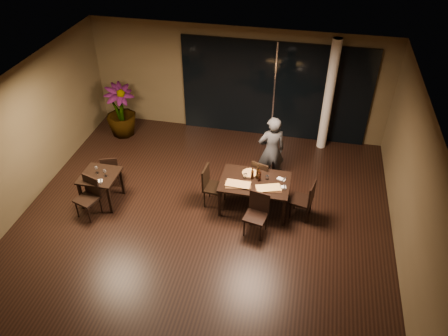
# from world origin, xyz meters

# --- Properties ---
(ground) EXTENTS (8.00, 8.00, 0.00)m
(ground) POSITION_xyz_m (0.00, 0.00, 0.00)
(ground) COLOR black
(ground) RESTS_ON ground
(wall_back) EXTENTS (8.00, 0.10, 3.00)m
(wall_back) POSITION_xyz_m (0.00, 4.05, 1.50)
(wall_back) COLOR brown
(wall_back) RESTS_ON ground
(wall_left) EXTENTS (0.10, 8.00, 3.00)m
(wall_left) POSITION_xyz_m (-4.05, 0.00, 1.50)
(wall_left) COLOR brown
(wall_left) RESTS_ON ground
(wall_right) EXTENTS (0.10, 8.00, 3.00)m
(wall_right) POSITION_xyz_m (4.05, 0.00, 1.50)
(wall_right) COLOR brown
(wall_right) RESTS_ON ground
(ceiling) EXTENTS (8.00, 8.00, 0.04)m
(ceiling) POSITION_xyz_m (0.00, 0.00, 3.02)
(ceiling) COLOR silver
(ceiling) RESTS_ON wall_back
(window_panel) EXTENTS (5.00, 0.06, 2.70)m
(window_panel) POSITION_xyz_m (1.00, 3.96, 1.35)
(window_panel) COLOR black
(window_panel) RESTS_ON ground
(column) EXTENTS (0.24, 0.24, 3.00)m
(column) POSITION_xyz_m (2.40, 3.65, 1.50)
(column) COLOR white
(column) RESTS_ON ground
(main_table) EXTENTS (1.50, 1.00, 0.75)m
(main_table) POSITION_xyz_m (1.00, 0.80, 0.68)
(main_table) COLOR black
(main_table) RESTS_ON ground
(side_table) EXTENTS (0.80, 0.80, 0.75)m
(side_table) POSITION_xyz_m (-2.40, 0.30, 0.62)
(side_table) COLOR black
(side_table) RESTS_ON ground
(chair_main_far) EXTENTS (0.53, 0.53, 0.90)m
(chair_main_far) POSITION_xyz_m (1.07, 1.36, 0.50)
(chair_main_far) COLOR black
(chair_main_far) RESTS_ON ground
(chair_main_near) EXTENTS (0.52, 0.52, 0.95)m
(chair_main_near) POSITION_xyz_m (1.16, 0.09, 0.53)
(chair_main_near) COLOR black
(chair_main_near) RESTS_ON ground
(chair_main_left) EXTENTS (0.48, 0.48, 0.97)m
(chair_main_left) POSITION_xyz_m (0.02, 0.75, 0.54)
(chair_main_left) COLOR black
(chair_main_left) RESTS_ON ground
(chair_main_right) EXTENTS (0.52, 0.52, 0.94)m
(chair_main_right) POSITION_xyz_m (2.12, 0.72, 0.52)
(chair_main_right) COLOR black
(chair_main_right) RESTS_ON ground
(chair_side_far) EXTENTS (0.50, 0.50, 0.84)m
(chair_side_far) POSITION_xyz_m (-2.43, 0.89, 0.47)
(chair_side_far) COLOR black
(chair_side_far) RESTS_ON ground
(chair_side_near) EXTENTS (0.55, 0.55, 0.95)m
(chair_side_near) POSITION_xyz_m (-2.47, -0.13, 0.53)
(chair_side_near) COLOR black
(chair_side_near) RESTS_ON ground
(diner) EXTENTS (0.70, 0.60, 1.76)m
(diner) POSITION_xyz_m (1.21, 1.85, 0.88)
(diner) COLOR #2F3135
(diner) RESTS_ON ground
(potted_plant) EXTENTS (1.14, 1.14, 1.48)m
(potted_plant) POSITION_xyz_m (-3.09, 3.11, 0.74)
(potted_plant) COLOR #1D4517
(potted_plant) RESTS_ON ground
(pizza_board_left) EXTENTS (0.60, 0.38, 0.01)m
(pizza_board_left) POSITION_xyz_m (0.66, 0.59, 0.76)
(pizza_board_left) COLOR #3F2714
(pizza_board_left) RESTS_ON main_table
(pizza_board_right) EXTENTS (0.60, 0.39, 0.01)m
(pizza_board_right) POSITION_xyz_m (1.32, 0.60, 0.76)
(pizza_board_right) COLOR #462916
(pizza_board_right) RESTS_ON main_table
(oblong_pizza_left) EXTENTS (0.51, 0.25, 0.02)m
(oblong_pizza_left) POSITION_xyz_m (0.66, 0.59, 0.77)
(oblong_pizza_left) COLOR #681B09
(oblong_pizza_left) RESTS_ON pizza_board_left
(oblong_pizza_right) EXTENTS (0.55, 0.38, 0.02)m
(oblong_pizza_right) POSITION_xyz_m (1.32, 0.60, 0.77)
(oblong_pizza_right) COLOR maroon
(oblong_pizza_right) RESTS_ON pizza_board_right
(round_pizza) EXTENTS (0.33, 0.33, 0.01)m
(round_pizza) POSITION_xyz_m (0.84, 1.05, 0.76)
(round_pizza) COLOR red
(round_pizza) RESTS_ON main_table
(bottle_a) EXTENTS (0.06, 0.06, 0.28)m
(bottle_a) POSITION_xyz_m (0.92, 0.88, 0.89)
(bottle_a) COLOR black
(bottle_a) RESTS_ON main_table
(bottle_b) EXTENTS (0.07, 0.07, 0.30)m
(bottle_b) POSITION_xyz_m (1.08, 0.84, 0.90)
(bottle_b) COLOR black
(bottle_b) RESTS_ON main_table
(bottle_c) EXTENTS (0.07, 0.07, 0.31)m
(bottle_c) POSITION_xyz_m (1.03, 0.91, 0.91)
(bottle_c) COLOR black
(bottle_c) RESTS_ON main_table
(tumbler_left) EXTENTS (0.08, 0.08, 0.10)m
(tumbler_left) POSITION_xyz_m (0.77, 0.88, 0.80)
(tumbler_left) COLOR white
(tumbler_left) RESTS_ON main_table
(tumbler_right) EXTENTS (0.07, 0.07, 0.08)m
(tumbler_right) POSITION_xyz_m (1.24, 0.93, 0.79)
(tumbler_right) COLOR white
(tumbler_right) RESTS_ON main_table
(napkin_near) EXTENTS (0.19, 0.12, 0.01)m
(napkin_near) POSITION_xyz_m (1.59, 0.71, 0.76)
(napkin_near) COLOR white
(napkin_near) RESTS_ON main_table
(napkin_far) EXTENTS (0.20, 0.16, 0.01)m
(napkin_far) POSITION_xyz_m (1.55, 0.98, 0.76)
(napkin_far) COLOR white
(napkin_far) RESTS_ON main_table
(wine_glass_a) EXTENTS (0.08, 0.08, 0.18)m
(wine_glass_a) POSITION_xyz_m (-2.47, 0.35, 0.84)
(wine_glass_a) COLOR white
(wine_glass_a) RESTS_ON side_table
(wine_glass_b) EXTENTS (0.08, 0.08, 0.17)m
(wine_glass_b) POSITION_xyz_m (-2.25, 0.29, 0.84)
(wine_glass_b) COLOR white
(wine_glass_b) RESTS_ON side_table
(side_napkin) EXTENTS (0.21, 0.17, 0.01)m
(side_napkin) POSITION_xyz_m (-2.32, 0.08, 0.76)
(side_napkin) COLOR white
(side_napkin) RESTS_ON side_table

